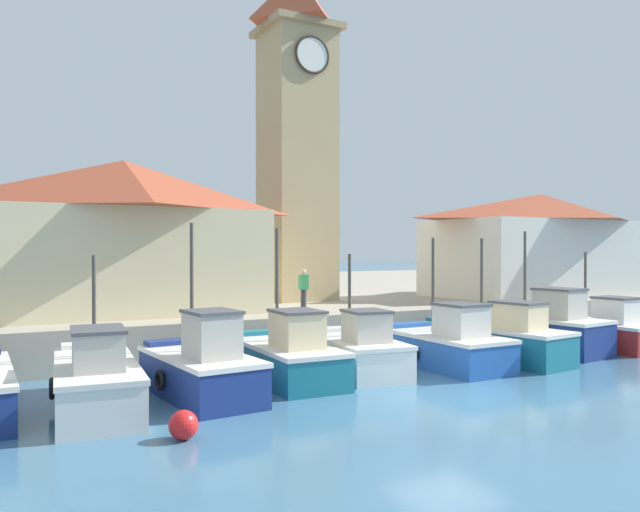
{
  "coord_description": "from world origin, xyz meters",
  "views": [
    {
      "loc": [
        -10.27,
        -12.25,
        3.72
      ],
      "look_at": [
        1.41,
        9.2,
        3.5
      ],
      "focal_mm": 35.0,
      "sensor_mm": 36.0,
      "label": 1
    }
  ],
  "objects_px": {
    "warehouse_right": "(541,244)",
    "dock_worker_near_tower": "(304,290)",
    "fishing_boat_mid_right": "(446,345)",
    "fishing_boat_center": "(357,351)",
    "mooring_buoy": "(183,425)",
    "fishing_boat_right_outer": "(540,329)",
    "fishing_boat_left_outer": "(96,379)",
    "fishing_boat_left_inner": "(201,368)",
    "fishing_boat_mid_left": "(286,356)",
    "warehouse_left": "(124,234)",
    "fishing_boat_far_right": "(599,330)",
    "clock_tower": "(297,127)",
    "fishing_boat_right_inner": "(498,339)"
  },
  "relations": [
    {
      "from": "fishing_boat_right_outer",
      "to": "fishing_boat_far_right",
      "type": "height_order",
      "value": "fishing_boat_right_outer"
    },
    {
      "from": "fishing_boat_mid_left",
      "to": "fishing_boat_mid_right",
      "type": "height_order",
      "value": "fishing_boat_mid_left"
    },
    {
      "from": "fishing_boat_center",
      "to": "mooring_buoy",
      "type": "bearing_deg",
      "value": -148.43
    },
    {
      "from": "fishing_boat_right_outer",
      "to": "warehouse_left",
      "type": "distance_m",
      "value": 15.97
    },
    {
      "from": "fishing_boat_right_outer",
      "to": "fishing_boat_far_right",
      "type": "bearing_deg",
      "value": -10.1
    },
    {
      "from": "warehouse_right",
      "to": "fishing_boat_mid_right",
      "type": "bearing_deg",
      "value": -149.24
    },
    {
      "from": "fishing_boat_mid_left",
      "to": "fishing_boat_center",
      "type": "height_order",
      "value": "fishing_boat_mid_left"
    },
    {
      "from": "fishing_boat_center",
      "to": "clock_tower",
      "type": "height_order",
      "value": "clock_tower"
    },
    {
      "from": "clock_tower",
      "to": "dock_worker_near_tower",
      "type": "bearing_deg",
      "value": -113.97
    },
    {
      "from": "fishing_boat_right_inner",
      "to": "warehouse_left",
      "type": "distance_m",
      "value": 14.17
    },
    {
      "from": "clock_tower",
      "to": "fishing_boat_right_outer",
      "type": "bearing_deg",
      "value": -63.69
    },
    {
      "from": "fishing_boat_mid_right",
      "to": "fishing_boat_right_outer",
      "type": "distance_m",
      "value": 5.13
    },
    {
      "from": "fishing_boat_left_inner",
      "to": "dock_worker_near_tower",
      "type": "relative_size",
      "value": 2.79
    },
    {
      "from": "fishing_boat_right_inner",
      "to": "fishing_boat_center",
      "type": "bearing_deg",
      "value": 175.69
    },
    {
      "from": "fishing_boat_left_inner",
      "to": "clock_tower",
      "type": "xyz_separation_m",
      "value": [
        8.23,
        11.11,
        8.79
      ]
    },
    {
      "from": "fishing_boat_mid_left",
      "to": "warehouse_left",
      "type": "distance_m",
      "value": 9.43
    },
    {
      "from": "warehouse_right",
      "to": "clock_tower",
      "type": "bearing_deg",
      "value": 165.92
    },
    {
      "from": "fishing_boat_mid_left",
      "to": "fishing_boat_mid_right",
      "type": "distance_m",
      "value": 5.38
    },
    {
      "from": "warehouse_left",
      "to": "fishing_boat_mid_right",
      "type": "bearing_deg",
      "value": -46.85
    },
    {
      "from": "fishing_boat_mid_right",
      "to": "fishing_boat_right_outer",
      "type": "xyz_separation_m",
      "value": [
        5.08,
        0.73,
        0.12
      ]
    },
    {
      "from": "fishing_boat_left_inner",
      "to": "fishing_boat_mid_left",
      "type": "relative_size",
      "value": 0.92
    },
    {
      "from": "fishing_boat_far_right",
      "to": "dock_worker_near_tower",
      "type": "distance_m",
      "value": 11.41
    },
    {
      "from": "clock_tower",
      "to": "dock_worker_near_tower",
      "type": "height_order",
      "value": "clock_tower"
    },
    {
      "from": "fishing_boat_left_outer",
      "to": "fishing_boat_right_outer",
      "type": "relative_size",
      "value": 1.05
    },
    {
      "from": "fishing_boat_mid_right",
      "to": "warehouse_left",
      "type": "distance_m",
      "value": 12.6
    },
    {
      "from": "fishing_boat_right_inner",
      "to": "warehouse_left",
      "type": "height_order",
      "value": "warehouse_left"
    },
    {
      "from": "fishing_boat_left_outer",
      "to": "mooring_buoy",
      "type": "bearing_deg",
      "value": -71.22
    },
    {
      "from": "clock_tower",
      "to": "fishing_boat_right_inner",
      "type": "bearing_deg",
      "value": -78.32
    },
    {
      "from": "fishing_boat_center",
      "to": "dock_worker_near_tower",
      "type": "relative_size",
      "value": 2.69
    },
    {
      "from": "clock_tower",
      "to": "dock_worker_near_tower",
      "type": "relative_size",
      "value": 10.53
    },
    {
      "from": "fishing_boat_far_right",
      "to": "fishing_boat_left_inner",
      "type": "bearing_deg",
      "value": -178.05
    },
    {
      "from": "fishing_boat_mid_right",
      "to": "mooring_buoy",
      "type": "relative_size",
      "value": 7.89
    },
    {
      "from": "fishing_boat_mid_right",
      "to": "warehouse_right",
      "type": "distance_m",
      "value": 15.3
    },
    {
      "from": "warehouse_left",
      "to": "fishing_boat_far_right",
      "type": "bearing_deg",
      "value": -28.12
    },
    {
      "from": "warehouse_left",
      "to": "mooring_buoy",
      "type": "relative_size",
      "value": 17.14
    },
    {
      "from": "fishing_boat_center",
      "to": "clock_tower",
      "type": "relative_size",
      "value": 0.26
    },
    {
      "from": "fishing_boat_center",
      "to": "fishing_boat_right_outer",
      "type": "distance_m",
      "value": 8.12
    },
    {
      "from": "fishing_boat_mid_left",
      "to": "fishing_boat_right_inner",
      "type": "height_order",
      "value": "fishing_boat_mid_left"
    },
    {
      "from": "fishing_boat_mid_right",
      "to": "dock_worker_near_tower",
      "type": "distance_m",
      "value": 6.17
    },
    {
      "from": "fishing_boat_right_outer",
      "to": "fishing_boat_left_inner",
      "type": "bearing_deg",
      "value": -175.61
    },
    {
      "from": "fishing_boat_right_outer",
      "to": "fishing_boat_mid_right",
      "type": "bearing_deg",
      "value": -171.81
    },
    {
      "from": "fishing_boat_left_inner",
      "to": "fishing_boat_right_inner",
      "type": "bearing_deg",
      "value": 1.91
    },
    {
      "from": "fishing_boat_left_inner",
      "to": "fishing_boat_center",
      "type": "bearing_deg",
      "value": 8.38
    },
    {
      "from": "fishing_boat_far_right",
      "to": "fishing_boat_mid_left",
      "type": "bearing_deg",
      "value": 178.5
    },
    {
      "from": "fishing_boat_center",
      "to": "clock_tower",
      "type": "xyz_separation_m",
      "value": [
        3.13,
        10.35,
        8.86
      ]
    },
    {
      "from": "warehouse_left",
      "to": "mooring_buoy",
      "type": "xyz_separation_m",
      "value": [
        -1.29,
        -12.33,
        -4.03
      ]
    },
    {
      "from": "warehouse_right",
      "to": "dock_worker_near_tower",
      "type": "relative_size",
      "value": 7.46
    },
    {
      "from": "fishing_boat_mid_left",
      "to": "clock_tower",
      "type": "bearing_deg",
      "value": 62.0
    },
    {
      "from": "warehouse_right",
      "to": "fishing_boat_right_outer",
      "type": "bearing_deg",
      "value": -138.29
    },
    {
      "from": "fishing_boat_left_outer",
      "to": "fishing_boat_center",
      "type": "height_order",
      "value": "fishing_boat_center"
    }
  ]
}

